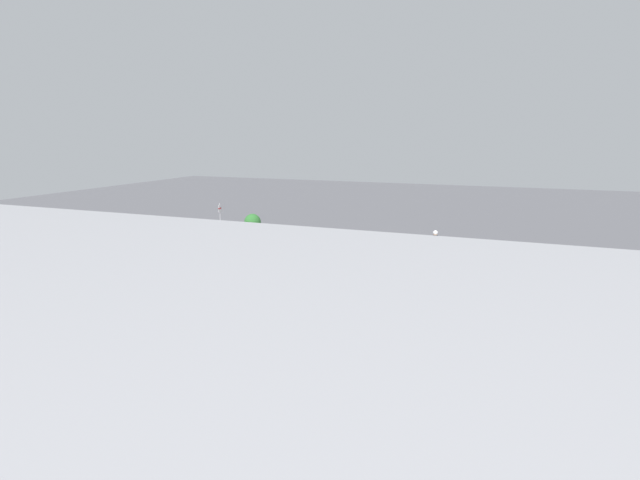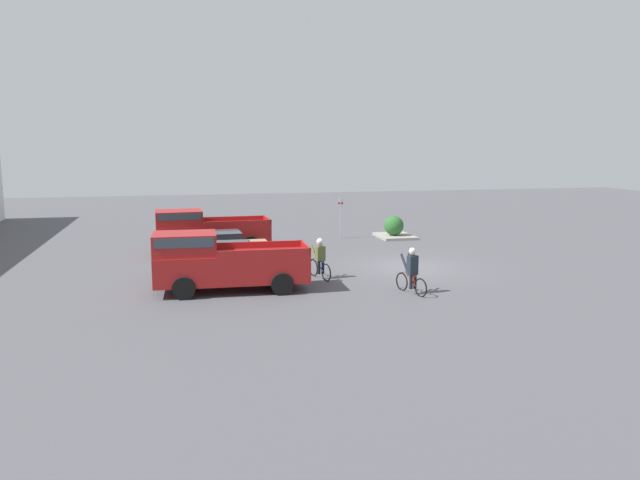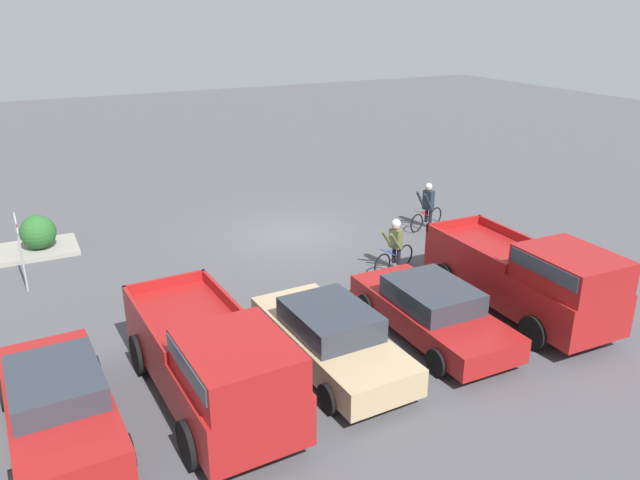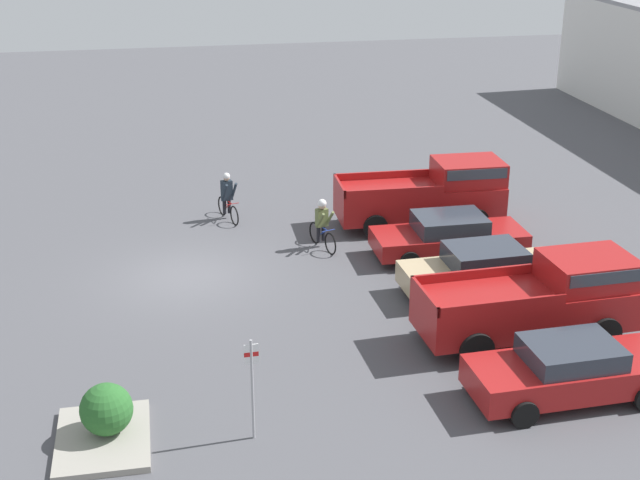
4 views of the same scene
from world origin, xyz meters
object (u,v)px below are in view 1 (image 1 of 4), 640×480
Objects in this scene: pickup_truck_0 at (363,270)px; cyclist_0 at (360,252)px; sedan_2 at (144,255)px; pickup_truck_1 at (185,254)px; shrub at (253,222)px; sedan_0 at (302,273)px; fire_lane_sign at (220,218)px; cyclist_1 at (435,246)px; sedan_1 at (243,266)px.

cyclist_0 is at bearing -71.17° from pickup_truck_0.
sedan_2 is at bearing -1.56° from pickup_truck_0.
pickup_truck_1 is at bearing 1.58° from pickup_truck_0.
shrub is (2.48, -10.71, -0.42)m from pickup_truck_1.
sedan_0 is at bearing -179.99° from sedan_2.
sedan_0 is at bearing 140.25° from fire_lane_sign.
fire_lane_sign is (13.20, -0.72, 0.56)m from cyclist_1.
sedan_0 is 4.26× the size of shrub.
pickup_truck_1 is 3.26× the size of cyclist_0.
pickup_truck_1 is 8.20m from cyclist_0.
cyclist_0 is at bearing 40.62° from cyclist_1.
shrub is (12.63, -3.72, -0.15)m from cyclist_1.
sedan_0 is at bearing 54.71° from cyclist_1.
shrub is at bearing -16.42° from cyclist_1.
sedan_2 is at bearing -10.78° from pickup_truck_1.
pickup_truck_0 is 7.00m from cyclist_1.
sedan_2 is 2.70× the size of cyclist_0.
sedan_2 is (11.19, -0.31, -0.44)m from pickup_truck_0.
sedan_0 is 2.80m from sedan_1.
fire_lane_sign is at bearing -39.75° from sedan_0.
sedan_0 is 4.00m from cyclist_0.
cyclist_0 is 11.45m from shrub.
fire_lane_sign is (10.04, -3.43, 0.55)m from cyclist_0.
sedan_1 reaches higher than sedan_2.
sedan_2 is (2.82, -0.54, -0.42)m from pickup_truck_1.
sedan_1 is 9.34m from fire_lane_sign.
pickup_truck_0 reaches higher than pickup_truck_1.
pickup_truck_0 is 5.61m from sedan_1.
cyclist_1 is at bearing -125.29° from sedan_0.
sedan_2 is 1.99× the size of fire_lane_sign.
fire_lane_sign reaches higher than cyclist_0.
cyclist_1 is (-3.16, -2.71, -0.01)m from cyclist_0.
sedan_1 is 5.69m from cyclist_0.
cyclist_1 is 0.75× the size of fire_lane_sign.
sedan_1 is at bearing 42.31° from cyclist_0.
pickup_truck_1 is at bearing 34.56° from cyclist_1.
cyclist_0 is at bearing -148.51° from pickup_truck_1.
cyclist_0 is at bearing -159.10° from sedan_2.
sedan_2 is at bearing 20.90° from cyclist_0.
sedan_1 reaches higher than shrub.
fire_lane_sign reaches higher than cyclist_1.
fire_lane_sign is (5.83, -7.26, 0.70)m from sedan_1.
pickup_truck_0 is at bearing 108.83° from cyclist_0.
sedan_2 is 4.17× the size of shrub.
pickup_truck_0 is at bearing 146.76° from fire_lane_sign.
sedan_0 is 11.25m from fire_lane_sign.
fire_lane_sign reaches higher than shrub.
pickup_truck_1 is 2.90m from sedan_2.
pickup_truck_1 is (2.78, 0.45, 0.42)m from sedan_1.
cyclist_1 is at bearing -145.44° from pickup_truck_1.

